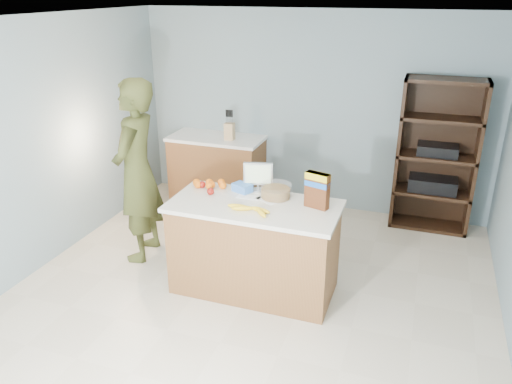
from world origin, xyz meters
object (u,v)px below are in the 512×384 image
(cereal_box, at_px, (317,188))
(person, at_px, (137,172))
(counter_peninsula, at_px, (254,251))
(shelving_unit, at_px, (436,158))
(tv, at_px, (258,175))

(cereal_box, bearing_deg, person, 176.17)
(counter_peninsula, relative_size, shelving_unit, 0.87)
(shelving_unit, xyz_separation_m, tv, (-1.62, -1.72, 0.19))
(person, bearing_deg, tv, 84.91)
(person, relative_size, tv, 6.83)
(shelving_unit, bearing_deg, tv, -133.32)
(counter_peninsula, relative_size, tv, 5.53)
(counter_peninsula, distance_m, person, 1.49)
(shelving_unit, height_order, tv, shelving_unit)
(tv, bearing_deg, person, -176.32)
(counter_peninsula, height_order, tv, tv)
(shelving_unit, distance_m, person, 3.43)
(shelving_unit, xyz_separation_m, person, (-2.92, -1.81, 0.10))
(counter_peninsula, distance_m, tv, 0.73)
(person, bearing_deg, counter_peninsula, 71.15)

